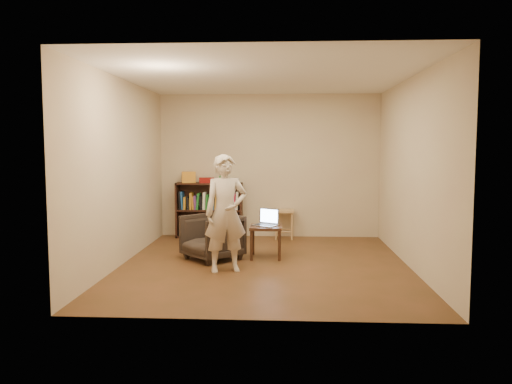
# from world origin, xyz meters

# --- Properties ---
(floor) EXTENTS (4.50, 4.50, 0.00)m
(floor) POSITION_xyz_m (0.00, 0.00, 0.00)
(floor) COLOR #473117
(floor) RESTS_ON ground
(ceiling) EXTENTS (4.50, 4.50, 0.00)m
(ceiling) POSITION_xyz_m (0.00, 0.00, 2.60)
(ceiling) COLOR white
(ceiling) RESTS_ON wall_back
(wall_back) EXTENTS (4.00, 0.00, 4.00)m
(wall_back) POSITION_xyz_m (0.00, 2.25, 1.30)
(wall_back) COLOR beige
(wall_back) RESTS_ON floor
(wall_left) EXTENTS (0.00, 4.50, 4.50)m
(wall_left) POSITION_xyz_m (-2.00, 0.00, 1.30)
(wall_left) COLOR beige
(wall_left) RESTS_ON floor
(wall_right) EXTENTS (0.00, 4.50, 4.50)m
(wall_right) POSITION_xyz_m (2.00, 0.00, 1.30)
(wall_right) COLOR beige
(wall_right) RESTS_ON floor
(bookshelf) EXTENTS (1.20, 0.30, 1.00)m
(bookshelf) POSITION_xyz_m (-1.09, 2.09, 0.44)
(bookshelf) COLOR black
(bookshelf) RESTS_ON floor
(box_yellow) EXTENTS (0.28, 0.23, 0.20)m
(box_yellow) POSITION_xyz_m (-1.46, 2.09, 1.10)
(box_yellow) COLOR orange
(box_yellow) RESTS_ON bookshelf
(red_cloth) EXTENTS (0.30, 0.24, 0.09)m
(red_cloth) POSITION_xyz_m (-1.13, 2.08, 1.05)
(red_cloth) COLOR maroon
(red_cloth) RESTS_ON bookshelf
(box_green) EXTENTS (0.13, 0.13, 0.13)m
(box_green) POSITION_xyz_m (-0.83, 2.08, 1.06)
(box_green) COLOR #1C6B28
(box_green) RESTS_ON bookshelf
(box_white) EXTENTS (0.11, 0.11, 0.08)m
(box_white) POSITION_xyz_m (-0.63, 2.05, 1.04)
(box_white) COLOR white
(box_white) RESTS_ON bookshelf
(stool) EXTENTS (0.36, 0.36, 0.52)m
(stool) POSITION_xyz_m (0.27, 2.03, 0.42)
(stool) COLOR tan
(stool) RESTS_ON floor
(armchair) EXTENTS (1.02, 1.02, 0.66)m
(armchair) POSITION_xyz_m (-0.78, 0.29, 0.33)
(armchair) COLOR #312821
(armchair) RESTS_ON floor
(side_table) EXTENTS (0.47, 0.47, 0.48)m
(side_table) POSITION_xyz_m (0.01, 0.45, 0.40)
(side_table) COLOR black
(side_table) RESTS_ON floor
(laptop) EXTENTS (0.42, 0.39, 0.26)m
(laptop) POSITION_xyz_m (0.01, 0.48, 0.54)
(laptop) COLOR #A8A9AD
(laptop) RESTS_ON side_table
(person) EXTENTS (0.65, 0.53, 1.55)m
(person) POSITION_xyz_m (-0.49, -0.39, 0.78)
(person) COLOR beige
(person) RESTS_ON floor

